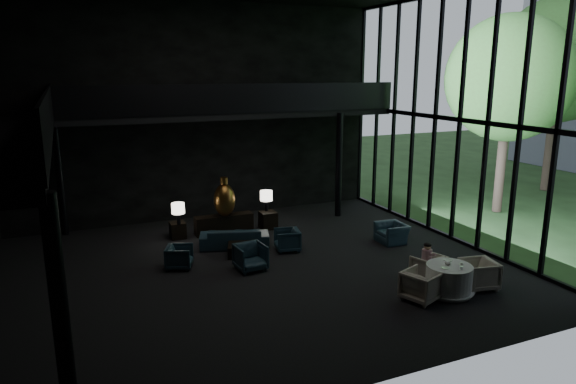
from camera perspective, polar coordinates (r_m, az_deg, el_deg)
name	(u,v)px	position (r m, az deg, el deg)	size (l,w,h in m)	color
floor	(258,269)	(14.84, -3.34, -8.59)	(14.00, 12.00, 0.02)	black
wall_back	(201,113)	(19.57, -9.68, 8.66)	(14.00, 0.04, 8.00)	black
wall_front	(382,167)	(8.52, 10.45, 2.69)	(14.00, 0.04, 8.00)	black
curtain_wall	(460,120)	(17.48, 18.56, 7.62)	(0.20, 12.00, 8.00)	black
mezzanine_left	(2,142)	(13.09, -29.15, 4.90)	(2.00, 12.00, 0.25)	black
mezzanine_back	(235,114)	(18.88, -5.95, 8.61)	(12.00, 2.00, 0.25)	black
railing_left	(49,113)	(12.97, -25.04, 7.95)	(0.06, 12.00, 1.00)	black
railing_back	(243,99)	(17.90, -5.01, 10.30)	(12.00, 0.06, 1.00)	black
column_sw	(62,331)	(8.06, -23.80, -13.95)	(0.24, 0.24, 4.00)	black
column_nw	(60,178)	(18.97, -24.01, 1.44)	(0.24, 0.24, 4.00)	black
column_ne	(339,165)	(19.74, 5.67, 2.97)	(0.24, 0.24, 4.00)	black
tree_near	(509,79)	(21.68, 23.38, 11.49)	(4.80, 4.80, 7.65)	#382D23
tree_far	(559,60)	(26.76, 27.91, 12.82)	(5.60, 5.60, 8.80)	#382D23
console	(224,224)	(18.05, -7.13, -3.54)	(2.03, 0.46, 0.65)	black
bronze_urn	(225,200)	(17.66, -7.06, -0.86)	(0.73, 0.73, 1.37)	olive
side_table_left	(178,230)	(17.78, -12.15, -4.17)	(0.50, 0.50, 0.55)	black
table_lamp_left	(178,209)	(17.33, -12.12, -1.89)	(0.43, 0.43, 0.72)	black
side_table_right	(268,220)	(18.43, -2.23, -3.14)	(0.56, 0.56, 0.61)	black
table_lamp_right	(266,197)	(18.35, -2.43, -0.51)	(0.44, 0.44, 0.74)	black
sofa	(234,234)	(16.55, -5.98, -4.62)	(2.31, 0.67, 0.90)	#153338
lounge_armchair_west	(179,257)	(15.13, -11.98, -7.04)	(0.67, 0.63, 0.69)	#172E36
lounge_armchair_east	(287,239)	(16.18, -0.08, -5.27)	(0.72, 0.68, 0.75)	#1B3134
lounge_armchair_south	(250,255)	(14.69, -4.19, -6.99)	(0.86, 0.80, 0.88)	#193D44
window_armchair	(392,231)	(17.29, 11.46, -4.26)	(0.88, 0.57, 0.77)	#11373C
coffee_table	(242,249)	(15.91, -5.16, -6.38)	(0.82, 0.82, 0.37)	black
dining_table	(448,281)	(13.84, 17.40, -9.42)	(1.31, 1.31, 0.75)	white
dining_chair_north	(428,266)	(14.50, 15.32, -7.98)	(0.74, 0.70, 0.77)	#BBAB96
dining_chair_east	(479,272)	(14.35, 20.42, -8.30)	(0.88, 0.83, 0.91)	tan
dining_chair_west	(421,283)	(13.22, 14.60, -9.75)	(0.87, 0.82, 0.90)	#C0AC8D
child	(427,253)	(14.43, 15.19, -6.56)	(0.28, 0.28, 0.59)	#E49FB8
plate_a	(445,268)	(13.49, 17.08, -8.05)	(0.21, 0.21, 0.01)	white
plate_b	(448,260)	(14.02, 17.36, -7.23)	(0.23, 0.23, 0.02)	white
saucer	(461,264)	(13.83, 18.70, -7.64)	(0.14, 0.14, 0.01)	white
coffee_cup	(462,263)	(13.81, 18.77, -7.51)	(0.07, 0.07, 0.06)	white
cereal_bowl	(448,263)	(13.71, 17.34, -7.55)	(0.17, 0.17, 0.08)	white
cream_pot	(461,268)	(13.51, 18.72, -7.99)	(0.07, 0.07, 0.08)	#99999E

